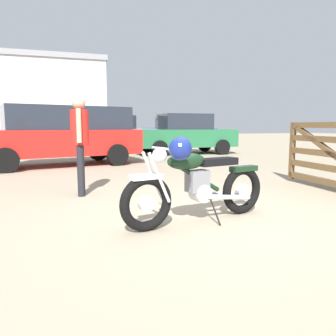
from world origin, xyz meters
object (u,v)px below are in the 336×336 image
Objects in this scene: vintage_motorcycle at (196,183)px; pale_sedan_back at (181,129)px; white_estate_far at (62,134)px; blue_hatchback_right at (184,134)px; silver_sedan_mid at (111,133)px; bystander at (80,135)px.

pale_sedan_back is at bearing -122.76° from vintage_motorcycle.
white_estate_far reaches higher than blue_hatchback_right.
silver_sedan_mid is (-2.61, 2.89, 0.00)m from blue_hatchback_right.
bystander is 0.34× the size of white_estate_far.
bystander is 0.37× the size of silver_sedan_mid.
silver_sedan_mid is 0.95× the size of pale_sedan_back.
vintage_motorcycle is at bearing -106.33° from silver_sedan_mid.
vintage_motorcycle is at bearing 69.54° from blue_hatchback_right.
bystander reaches higher than vintage_motorcycle.
vintage_motorcycle is 0.44× the size of pale_sedan_back.
white_estate_far is at bearing 51.47° from pale_sedan_back.
pale_sedan_back is at bearing -109.73° from blue_hatchback_right.
vintage_motorcycle is 9.92m from blue_hatchback_right.
pale_sedan_back is (6.54, 16.64, 0.45)m from vintage_motorcycle.
white_estate_far and pale_sedan_back have the same top height.
vintage_motorcycle is 0.46× the size of silver_sedan_mid.
white_estate_far is 1.05× the size of pale_sedan_back.
blue_hatchback_right is at bearing -164.24° from white_estate_far.
white_estate_far is 5.94m from silver_sedan_mid.
pale_sedan_back is (7.71, 14.53, -0.08)m from bystander.
vintage_motorcycle is 0.42× the size of white_estate_far.
blue_hatchback_right is (4.85, 7.10, -0.18)m from bystander.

